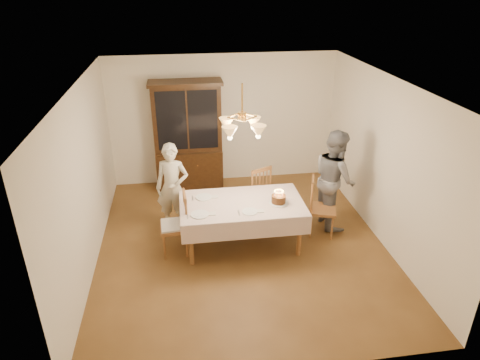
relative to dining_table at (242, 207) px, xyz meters
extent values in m
plane|color=brown|center=(0.00, 0.00, -0.68)|extent=(5.00, 5.00, 0.00)
plane|color=white|center=(0.00, 0.00, 1.92)|extent=(5.00, 5.00, 0.00)
plane|color=white|center=(0.00, 2.50, 0.62)|extent=(4.50, 0.00, 4.50)
plane|color=white|center=(0.00, -2.50, 0.62)|extent=(4.50, 0.00, 4.50)
plane|color=white|center=(-2.25, 0.00, 0.62)|extent=(0.00, 5.00, 5.00)
plane|color=white|center=(2.25, 0.00, 0.62)|extent=(0.00, 5.00, 5.00)
cube|color=brown|center=(0.00, 0.00, 0.05)|extent=(1.80, 1.00, 0.04)
cube|color=silver|center=(0.00, 0.00, 0.07)|extent=(1.90, 1.10, 0.01)
cylinder|color=brown|center=(-0.82, -0.42, -0.33)|extent=(0.07, 0.07, 0.71)
cylinder|color=brown|center=(0.82, -0.42, -0.33)|extent=(0.07, 0.07, 0.71)
cylinder|color=brown|center=(-0.82, 0.42, -0.33)|extent=(0.07, 0.07, 0.71)
cylinder|color=brown|center=(0.82, 0.42, -0.33)|extent=(0.07, 0.07, 0.71)
cube|color=black|center=(-0.73, 2.23, -0.28)|extent=(1.30, 0.50, 0.80)
cube|color=black|center=(-0.73, 2.28, 0.77)|extent=(1.30, 0.40, 1.30)
cube|color=black|center=(-0.73, 2.08, 0.77)|extent=(1.14, 0.01, 1.14)
cube|color=black|center=(-0.73, 2.23, 1.45)|extent=(1.38, 0.54, 0.06)
cube|color=brown|center=(0.36, 0.87, -0.23)|extent=(0.57, 0.56, 0.05)
cube|color=brown|center=(0.44, 0.70, 0.29)|extent=(0.38, 0.20, 0.06)
cylinder|color=brown|center=(0.46, 1.10, -0.47)|extent=(0.04, 0.04, 0.43)
cylinder|color=brown|center=(0.13, 0.95, -0.47)|extent=(0.04, 0.04, 0.43)
cylinder|color=brown|center=(0.60, 0.79, -0.47)|extent=(0.04, 0.04, 0.43)
cylinder|color=brown|center=(0.27, 0.64, -0.47)|extent=(0.04, 0.04, 0.43)
cube|color=brown|center=(-1.06, -0.05, -0.23)|extent=(0.44, 0.46, 0.05)
cube|color=brown|center=(-0.87, -0.04, 0.29)|extent=(0.06, 0.40, 0.06)
cylinder|color=brown|center=(-1.24, 0.12, -0.47)|extent=(0.04, 0.04, 0.43)
cylinder|color=brown|center=(-1.22, -0.24, -0.47)|extent=(0.04, 0.04, 0.43)
cylinder|color=brown|center=(-0.90, 0.14, -0.47)|extent=(0.04, 0.04, 0.43)
cylinder|color=brown|center=(-0.88, -0.22, -0.47)|extent=(0.04, 0.04, 0.43)
cube|color=beige|center=(-1.06, -0.05, -0.20)|extent=(0.40, 0.42, 0.03)
cube|color=brown|center=(1.36, 0.13, -0.23)|extent=(0.53, 0.55, 0.05)
cube|color=brown|center=(1.18, 0.19, 0.29)|extent=(0.16, 0.39, 0.06)
cylinder|color=brown|center=(1.47, -0.09, -0.47)|extent=(0.04, 0.04, 0.43)
cylinder|color=brown|center=(1.58, 0.25, -0.47)|extent=(0.04, 0.04, 0.43)
cylinder|color=brown|center=(1.14, 0.01, -0.47)|extent=(0.04, 0.04, 0.43)
cylinder|color=brown|center=(1.25, 0.36, -0.47)|extent=(0.04, 0.04, 0.43)
imported|color=beige|center=(-1.06, 0.67, 0.08)|extent=(0.62, 0.48, 1.52)
imported|color=slate|center=(1.64, 0.45, 0.16)|extent=(0.69, 0.86, 1.69)
cylinder|color=white|center=(0.55, -0.10, 0.08)|extent=(0.30, 0.30, 0.01)
cylinder|color=#3B1F0D|center=(0.55, -0.10, 0.15)|extent=(0.22, 0.22, 0.12)
cylinder|color=#598CD8|center=(0.62, -0.10, 0.24)|extent=(0.01, 0.01, 0.07)
sphere|color=#FFB23F|center=(0.62, -0.10, 0.28)|extent=(0.01, 0.01, 0.01)
cylinder|color=pink|center=(0.61, -0.07, 0.24)|extent=(0.01, 0.01, 0.07)
sphere|color=#FFB23F|center=(0.61, -0.07, 0.28)|extent=(0.01, 0.01, 0.01)
cylinder|color=#EACC66|center=(0.60, -0.05, 0.24)|extent=(0.01, 0.01, 0.07)
sphere|color=#FFB23F|center=(0.60, -0.05, 0.28)|extent=(0.01, 0.01, 0.01)
cylinder|color=#598CD8|center=(0.59, -0.04, 0.24)|extent=(0.01, 0.01, 0.07)
sphere|color=#FFB23F|center=(0.59, -0.04, 0.28)|extent=(0.01, 0.01, 0.01)
cylinder|color=pink|center=(0.56, -0.03, 0.24)|extent=(0.01, 0.01, 0.07)
sphere|color=#FFB23F|center=(0.56, -0.03, 0.28)|extent=(0.01, 0.01, 0.01)
cylinder|color=#EACC66|center=(0.54, -0.03, 0.24)|extent=(0.01, 0.01, 0.07)
sphere|color=#FFB23F|center=(0.54, -0.03, 0.28)|extent=(0.01, 0.01, 0.01)
cylinder|color=#598CD8|center=(0.52, -0.04, 0.24)|extent=(0.01, 0.01, 0.07)
sphere|color=#FFB23F|center=(0.52, -0.04, 0.28)|extent=(0.01, 0.01, 0.01)
cylinder|color=pink|center=(0.50, -0.05, 0.24)|extent=(0.01, 0.01, 0.07)
sphere|color=#FFB23F|center=(0.50, -0.05, 0.28)|extent=(0.01, 0.01, 0.01)
cylinder|color=#EACC66|center=(0.49, -0.07, 0.24)|extent=(0.01, 0.01, 0.07)
sphere|color=#FFB23F|center=(0.49, -0.07, 0.28)|extent=(0.01, 0.01, 0.01)
cylinder|color=#598CD8|center=(0.49, -0.10, 0.24)|extent=(0.01, 0.01, 0.07)
sphere|color=#FFB23F|center=(0.49, -0.10, 0.28)|extent=(0.01, 0.01, 0.01)
cylinder|color=pink|center=(0.49, -0.12, 0.24)|extent=(0.01, 0.01, 0.07)
sphere|color=#FFB23F|center=(0.49, -0.12, 0.28)|extent=(0.01, 0.01, 0.01)
cylinder|color=#EACC66|center=(0.50, -0.14, 0.24)|extent=(0.01, 0.01, 0.07)
sphere|color=#FFB23F|center=(0.50, -0.14, 0.28)|extent=(0.01, 0.01, 0.01)
cylinder|color=#598CD8|center=(0.52, -0.15, 0.24)|extent=(0.01, 0.01, 0.07)
sphere|color=#FFB23F|center=(0.52, -0.15, 0.28)|extent=(0.01, 0.01, 0.01)
cylinder|color=pink|center=(0.54, -0.16, 0.24)|extent=(0.01, 0.01, 0.07)
sphere|color=#FFB23F|center=(0.54, -0.16, 0.28)|extent=(0.01, 0.01, 0.01)
cylinder|color=#EACC66|center=(0.56, -0.16, 0.24)|extent=(0.01, 0.01, 0.07)
sphere|color=#FFB23F|center=(0.56, -0.16, 0.28)|extent=(0.01, 0.01, 0.01)
cylinder|color=#598CD8|center=(0.59, -0.15, 0.24)|extent=(0.01, 0.01, 0.07)
sphere|color=#FFB23F|center=(0.59, -0.15, 0.28)|extent=(0.01, 0.01, 0.01)
cylinder|color=pink|center=(0.60, -0.14, 0.24)|extent=(0.01, 0.01, 0.07)
sphere|color=#FFB23F|center=(0.60, -0.14, 0.28)|extent=(0.01, 0.01, 0.01)
cylinder|color=#EACC66|center=(0.61, -0.12, 0.24)|extent=(0.01, 0.01, 0.07)
sphere|color=#FFB23F|center=(0.61, -0.12, 0.28)|extent=(0.01, 0.01, 0.01)
cylinder|color=white|center=(-0.67, -0.28, 0.08)|extent=(0.27, 0.27, 0.02)
cube|color=silver|center=(-0.85, -0.28, 0.08)|extent=(0.01, 0.16, 0.01)
cube|color=beige|center=(-0.49, -0.28, 0.08)|extent=(0.10, 0.10, 0.01)
cylinder|color=white|center=(0.07, -0.30, 0.08)|extent=(0.23, 0.23, 0.02)
cube|color=silver|center=(-0.09, -0.30, 0.08)|extent=(0.02, 0.16, 0.01)
cube|color=beige|center=(0.23, -0.30, 0.08)|extent=(0.10, 0.10, 0.01)
cylinder|color=white|center=(-0.57, 0.25, 0.08)|extent=(0.26, 0.26, 0.02)
cube|color=silver|center=(-0.75, 0.25, 0.08)|extent=(0.01, 0.16, 0.01)
cube|color=beige|center=(-0.40, 0.25, 0.08)|extent=(0.10, 0.10, 0.01)
cylinder|color=#BF8C3F|center=(0.00, 0.00, 1.72)|extent=(0.02, 0.02, 0.40)
cylinder|color=#BF8C3F|center=(0.00, 0.00, 1.47)|extent=(0.12, 0.12, 0.10)
cone|color=#D8994C|center=(0.20, 0.20, 1.29)|extent=(0.22, 0.22, 0.18)
sphere|color=#FFD899|center=(0.20, 0.20, 1.22)|extent=(0.07, 0.07, 0.07)
cone|color=#D8994C|center=(-0.20, 0.20, 1.29)|extent=(0.22, 0.22, 0.18)
sphere|color=#FFD899|center=(-0.20, 0.20, 1.22)|extent=(0.07, 0.07, 0.07)
cone|color=#D8994C|center=(-0.20, -0.20, 1.29)|extent=(0.22, 0.22, 0.18)
sphere|color=#FFD899|center=(-0.20, -0.20, 1.22)|extent=(0.07, 0.07, 0.07)
cone|color=#D8994C|center=(0.20, -0.20, 1.29)|extent=(0.22, 0.22, 0.18)
sphere|color=#FFD899|center=(0.20, -0.20, 1.22)|extent=(0.07, 0.07, 0.07)
camera|label=1|loc=(-0.86, -5.72, 3.24)|focal=32.00mm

